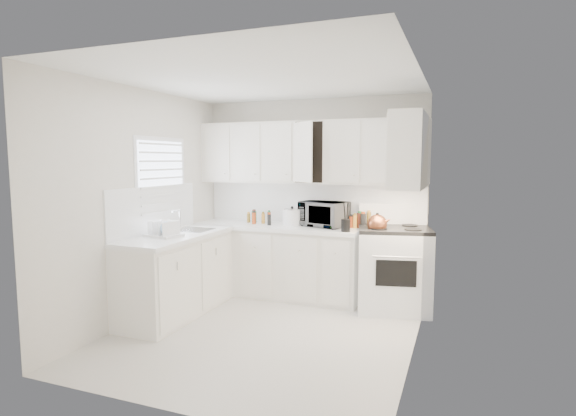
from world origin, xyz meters
The scene contains 35 objects.
floor centered at (0.00, 0.00, 0.00)m, with size 3.20×3.20×0.00m, color beige.
ceiling centered at (0.00, 0.00, 2.60)m, with size 3.20×3.20×0.00m, color white.
wall_back centered at (0.00, 1.60, 1.30)m, with size 3.00×3.00×0.00m, color silver.
wall_front centered at (0.00, -1.60, 1.30)m, with size 3.00×3.00×0.00m, color silver.
wall_left centered at (-1.50, 0.00, 1.30)m, with size 3.20×3.20×0.00m, color silver.
wall_right centered at (1.50, 0.00, 1.30)m, with size 3.20×3.20×0.00m, color silver.
window_blinds centered at (-1.48, 0.35, 1.55)m, with size 0.06×0.96×1.06m, color white, non-canonical shape.
lower_cabinets_back centered at (-0.39, 1.30, 0.45)m, with size 2.22×0.60×0.90m, color silver, non-canonical shape.
lower_cabinets_left centered at (-1.20, 0.20, 0.45)m, with size 0.60×1.60×0.90m, color silver, non-canonical shape.
countertop_back centered at (-0.39, 1.29, 0.93)m, with size 2.24×0.64×0.05m, color white.
countertop_left centered at (-1.19, 0.20, 0.93)m, with size 0.64×1.62×0.05m, color white.
backsplash_back centered at (0.00, 1.59, 1.23)m, with size 2.98×0.02×0.55m, color white.
backsplash_left centered at (-1.49, 0.20, 1.23)m, with size 0.02×1.60×0.55m, color white.
upper_cabinets_back centered at (0.00, 1.44, 1.50)m, with size 3.00×0.33×0.80m, color silver, non-canonical shape.
upper_cabinets_right centered at (1.33, 0.82, 1.50)m, with size 0.33×0.90×0.80m, color silver, non-canonical shape.
sink centered at (-1.19, 0.55, 1.07)m, with size 0.42×0.38×0.30m, color gray, non-canonical shape.
stove centered at (1.15, 1.25, 0.64)m, with size 0.84×0.69×1.29m, color white, non-canonical shape.
tea_kettle centered at (0.97, 1.09, 1.07)m, with size 0.29×0.25×0.27m, color brown, non-canonical shape.
frying_pan centered at (1.33, 1.41, 0.97)m, with size 0.26×0.45×0.04m, color black, non-canonical shape.
microwave centered at (0.22, 1.41, 1.15)m, with size 0.58×0.32×0.39m, color gray.
rice_cooker centered at (-0.19, 1.35, 1.07)m, with size 0.25×0.25×0.25m, color white, non-canonical shape.
paper_towel centered at (-0.13, 1.52, 1.08)m, with size 0.12×0.12×0.27m, color white.
utensil_crock centered at (0.59, 1.08, 1.13)m, with size 0.12×0.12×0.36m, color black, non-canonical shape.
dish_rack centered at (-1.23, 0.01, 1.05)m, with size 0.37×0.28×0.21m, color white, non-canonical shape.
spice_left_0 centered at (-0.85, 1.42, 1.02)m, with size 0.06×0.06×0.13m, color olive.
spice_left_1 centered at (-0.78, 1.33, 1.02)m, with size 0.06×0.06×0.13m, color #267339.
spice_left_2 centered at (-0.70, 1.42, 1.02)m, with size 0.06×0.06×0.13m, color #C04519.
spice_left_3 centered at (-0.62, 1.33, 1.02)m, with size 0.06×0.06×0.13m, color gold.
spice_left_4 centered at (-0.55, 1.42, 1.02)m, with size 0.06×0.06×0.13m, color #5E281B.
spice_left_5 centered at (-0.47, 1.33, 1.02)m, with size 0.06×0.06×0.13m, color black.
sauce_right_0 centered at (0.58, 1.46, 1.05)m, with size 0.06×0.06×0.19m, color #C04519.
sauce_right_1 centered at (0.64, 1.40, 1.05)m, with size 0.06×0.06×0.19m, color gold.
sauce_right_2 centered at (0.69, 1.46, 1.05)m, with size 0.06×0.06×0.19m, color #5E281B.
sauce_right_3 centered at (0.74, 1.40, 1.05)m, with size 0.06×0.06×0.19m, color black.
sauce_right_4 centered at (0.80, 1.46, 1.05)m, with size 0.06×0.06×0.19m, color olive.
Camera 1 is at (1.88, -4.20, 1.81)m, focal length 28.42 mm.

